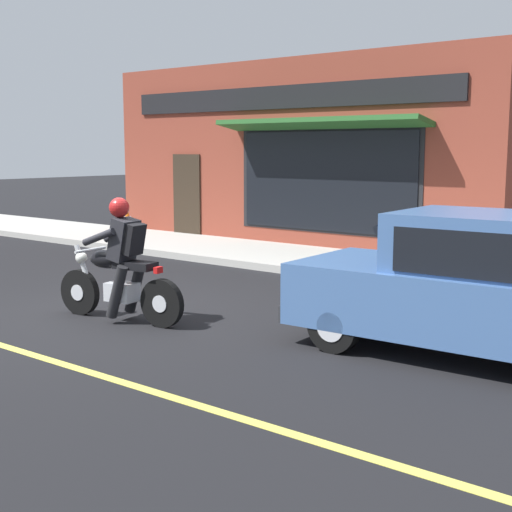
# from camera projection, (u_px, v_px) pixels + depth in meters

# --- Properties ---
(ground_plane) EXTENTS (80.00, 80.00, 0.00)m
(ground_plane) POSITION_uv_depth(u_px,v_px,m) (112.00, 315.00, 9.69)
(ground_plane) COLOR black
(sidewalk_curb) EXTENTS (2.60, 22.00, 0.14)m
(sidewalk_curb) POSITION_uv_depth(u_px,v_px,m) (211.00, 248.00, 15.64)
(sidewalk_curb) COLOR #ADAAA3
(sidewalk_curb) RESTS_ON ground
(storefront_building) EXTENTS (1.25, 10.21, 4.20)m
(storefront_building) POSITION_uv_depth(u_px,v_px,m) (286.00, 154.00, 15.96)
(storefront_building) COLOR brown
(storefront_building) RESTS_ON ground
(motorcycle_with_rider) EXTENTS (0.65, 2.01, 1.62)m
(motorcycle_with_rider) POSITION_uv_depth(u_px,v_px,m) (120.00, 270.00, 9.26)
(motorcycle_with_rider) COLOR black
(motorcycle_with_rider) RESTS_ON ground
(car_hatchback) EXTENTS (1.82, 3.85, 1.57)m
(car_hatchback) POSITION_uv_depth(u_px,v_px,m) (471.00, 287.00, 7.65)
(car_hatchback) COLOR black
(car_hatchback) RESTS_ON ground
(traffic_cone) EXTENTS (0.36, 0.36, 0.60)m
(traffic_cone) POSITION_uv_depth(u_px,v_px,m) (127.00, 220.00, 18.26)
(traffic_cone) COLOR black
(traffic_cone) RESTS_ON sidewalk_curb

